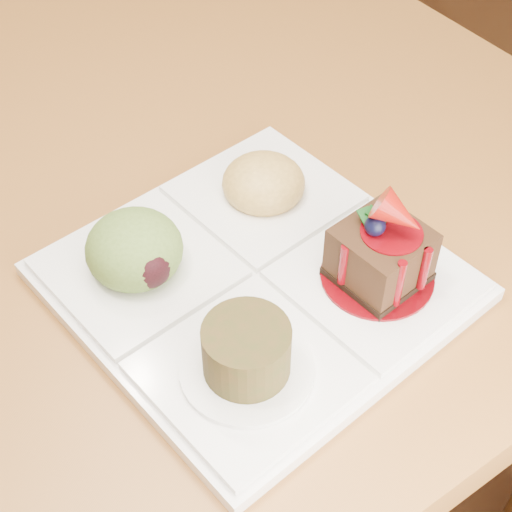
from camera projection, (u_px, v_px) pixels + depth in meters
ground at (13, 343)px, 1.51m from camera, size 6.00×6.00×0.00m
sampler_plate at (250, 267)px, 0.60m from camera, size 0.29×0.29×0.10m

